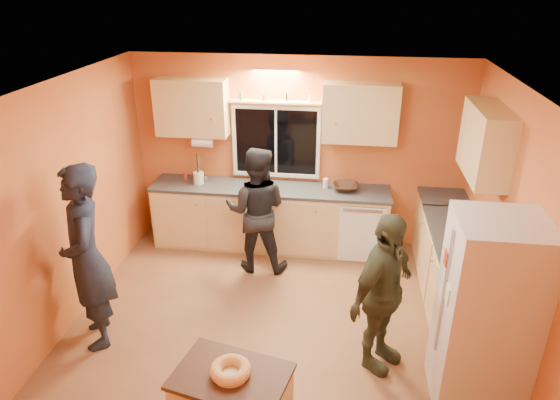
% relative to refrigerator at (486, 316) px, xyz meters
% --- Properties ---
extents(ground, '(4.50, 4.50, 0.00)m').
position_rel_refrigerator_xyz_m(ground, '(-1.89, 0.80, -0.90)').
color(ground, brown).
rests_on(ground, ground).
extents(room_shell, '(4.54, 4.04, 2.61)m').
position_rel_refrigerator_xyz_m(room_shell, '(-1.77, 1.21, 0.72)').
color(room_shell, '#C87633').
rests_on(room_shell, ground).
extents(back_counter, '(4.23, 0.62, 0.90)m').
position_rel_refrigerator_xyz_m(back_counter, '(-1.88, 2.50, -0.45)').
color(back_counter, '#E4C277').
rests_on(back_counter, ground).
extents(right_counter, '(0.62, 1.84, 0.90)m').
position_rel_refrigerator_xyz_m(right_counter, '(0.06, 1.30, -0.45)').
color(right_counter, '#E4C277').
rests_on(right_counter, ground).
extents(refrigerator, '(0.72, 0.70, 1.80)m').
position_rel_refrigerator_xyz_m(refrigerator, '(0.00, 0.00, 0.00)').
color(refrigerator, silver).
rests_on(refrigerator, ground).
extents(bundt_pastry, '(0.31, 0.31, 0.09)m').
position_rel_refrigerator_xyz_m(bundt_pastry, '(-2.01, -0.87, -0.04)').
color(bundt_pastry, tan).
rests_on(bundt_pastry, island).
extents(person_left, '(0.76, 0.85, 1.95)m').
position_rel_refrigerator_xyz_m(person_left, '(-3.73, 0.31, 0.08)').
color(person_left, black).
rests_on(person_left, ground).
extents(person_center, '(0.81, 0.64, 1.65)m').
position_rel_refrigerator_xyz_m(person_center, '(-2.32, 1.92, -0.08)').
color(person_center, black).
rests_on(person_center, ground).
extents(person_right, '(0.88, 1.02, 1.64)m').
position_rel_refrigerator_xyz_m(person_right, '(-0.84, 0.32, -0.08)').
color(person_right, '#2E3220').
rests_on(person_right, ground).
extents(mixing_bowl, '(0.35, 0.35, 0.08)m').
position_rel_refrigerator_xyz_m(mixing_bowl, '(-1.22, 2.55, 0.04)').
color(mixing_bowl, '#301E10').
rests_on(mixing_bowl, back_counter).
extents(utensil_crock, '(0.14, 0.14, 0.17)m').
position_rel_refrigerator_xyz_m(utensil_crock, '(-3.22, 2.49, 0.09)').
color(utensil_crock, '#EDDFC6').
rests_on(utensil_crock, back_counter).
extents(potted_plant, '(0.28, 0.24, 0.30)m').
position_rel_refrigerator_xyz_m(potted_plant, '(0.11, 0.50, 0.15)').
color(potted_plant, gray).
rests_on(potted_plant, right_counter).
extents(red_box, '(0.19, 0.17, 0.07)m').
position_rel_refrigerator_xyz_m(red_box, '(0.12, 1.65, 0.04)').
color(red_box, '#A9301A').
rests_on(red_box, right_counter).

